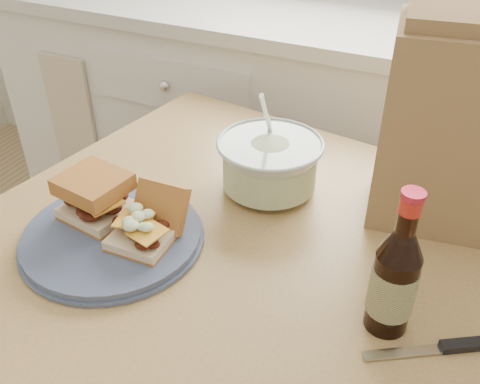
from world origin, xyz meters
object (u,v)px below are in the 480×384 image
at_px(coleslaw_bowl, 269,166).
at_px(paper_bag, 463,131).
at_px(beer_bottle, 394,279).
at_px(plate, 112,236).
at_px(dining_table, 234,297).

relative_size(coleslaw_bowl, paper_bag, 0.59).
distance_m(coleslaw_bowl, beer_bottle, 0.39).
bearing_deg(plate, coleslaw_bowl, 55.78).
bearing_deg(plate, beer_bottle, 2.35).
relative_size(plate, coleslaw_bowl, 1.49).
distance_m(dining_table, paper_bag, 0.50).
height_order(plate, paper_bag, paper_bag).
height_order(dining_table, beer_bottle, beer_bottle).
relative_size(dining_table, beer_bottle, 4.58).
relative_size(beer_bottle, paper_bag, 0.67).
bearing_deg(paper_bag, coleslaw_bowl, -177.62).
distance_m(plate, paper_bag, 0.63).
xyz_separation_m(plate, coleslaw_bowl, (0.18, 0.27, 0.04)).
xyz_separation_m(plate, paper_bag, (0.51, 0.33, 0.17)).
bearing_deg(plate, paper_bag, 33.25).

